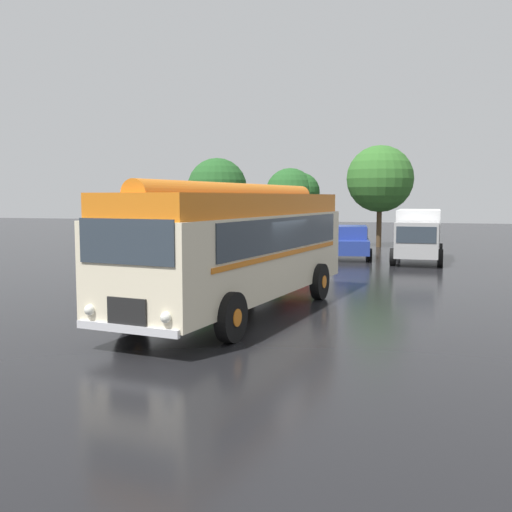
{
  "coord_description": "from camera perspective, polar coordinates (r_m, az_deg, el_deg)",
  "views": [
    {
      "loc": [
        4.71,
        -15.48,
        3.12
      ],
      "look_at": [
        -0.33,
        1.22,
        1.4
      ],
      "focal_mm": 42.0,
      "sensor_mm": 36.0,
      "label": 1
    }
  ],
  "objects": [
    {
      "name": "car_mid_left",
      "position": [
        30.84,
        9.08,
        1.34
      ],
      "size": [
        2.4,
        4.4,
        1.66
      ],
      "color": "navy",
      "rests_on": "ground"
    },
    {
      "name": "vintage_bus",
      "position": [
        16.05,
        -1.56,
        1.25
      ],
      "size": [
        3.81,
        10.34,
        3.49
      ],
      "color": "beige",
      "rests_on": "ground"
    },
    {
      "name": "tree_far_left",
      "position": [
        40.34,
        -3.68,
        6.6
      ],
      "size": [
        3.97,
        3.97,
        5.71
      ],
      "color": "#4C3823",
      "rests_on": "ground"
    },
    {
      "name": "box_van",
      "position": [
        30.05,
        15.19,
        2.08
      ],
      "size": [
        2.32,
        5.77,
        2.5
      ],
      "color": "silver",
      "rests_on": "ground"
    },
    {
      "name": "tree_left_of_centre",
      "position": [
        37.8,
        3.59,
        6.04
      ],
      "size": [
        3.36,
        3.08,
        4.93
      ],
      "color": "#4C3823",
      "rests_on": "ground"
    },
    {
      "name": "ground_plane",
      "position": [
        16.48,
        -0.11,
        -5.28
      ],
      "size": [
        120.0,
        120.0,
        0.0
      ],
      "primitive_type": "plane",
      "color": "black"
    },
    {
      "name": "car_near_left",
      "position": [
        31.23,
        4.33,
        1.44
      ],
      "size": [
        2.05,
        4.25,
        1.66
      ],
      "color": "maroon",
      "rests_on": "ground"
    },
    {
      "name": "tree_centre",
      "position": [
        38.16,
        11.82,
        7.1
      ],
      "size": [
        4.14,
        4.14,
        6.32
      ],
      "color": "#4C3823",
      "rests_on": "ground"
    }
  ]
}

